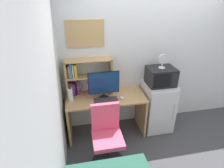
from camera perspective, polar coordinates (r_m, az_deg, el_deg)
wall_back at (r=3.62m, az=17.68°, el=8.09°), size 6.40×0.04×2.60m
wall_left at (r=1.78m, az=-19.44°, el=-12.27°), size 0.04×4.40×2.60m
desk at (r=3.28m, az=-1.83°, el=-7.40°), size 1.35×0.59×0.76m
hutch_bookshelf at (r=3.15m, az=-9.12°, el=2.32°), size 0.78×0.23×0.62m
monitor at (r=2.99m, az=-2.53°, el=-0.06°), size 0.51×0.18×0.48m
keyboard at (r=3.06m, az=-1.88°, el=-4.89°), size 0.39×0.15×0.02m
computer_mouse at (r=3.11m, az=2.97°, el=-4.25°), size 0.06×0.11×0.03m
water_bottle at (r=3.06m, az=-12.68°, el=-3.21°), size 0.08×0.08×0.26m
mini_fridge at (r=3.58m, az=13.69°, el=-6.63°), size 0.51×0.56×0.91m
microwave at (r=3.29m, az=14.79°, el=2.31°), size 0.46×0.38×0.31m
desk_fan at (r=3.18m, az=15.36°, el=7.01°), size 0.16×0.11×0.24m
desk_chair at (r=2.84m, az=-1.55°, el=-16.63°), size 0.49×0.49×0.96m
wall_corkboard at (r=3.04m, az=-8.21°, el=15.04°), size 0.60×0.02×0.42m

